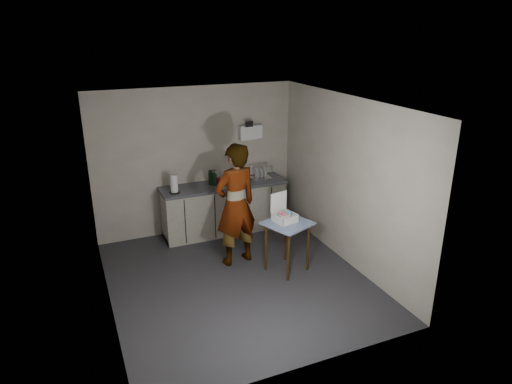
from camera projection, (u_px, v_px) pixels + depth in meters
name	position (u px, v px, depth m)	size (l,w,h in m)	color
ground	(238.00, 280.00, 6.76)	(4.00, 4.00, 0.00)	#2E2D32
wall_back	(196.00, 161.00, 8.03)	(3.60, 0.02, 2.60)	#B1AB9B
wall_right	(346.00, 181.00, 6.97)	(0.02, 4.00, 2.60)	#B1AB9B
wall_left	(101.00, 218.00, 5.65)	(0.02, 4.00, 2.60)	#B1AB9B
ceiling	(235.00, 104.00, 5.87)	(3.60, 4.00, 0.01)	white
kitchen_counter	(224.00, 209.00, 8.23)	(2.24, 0.62, 0.91)	black
wall_shelf	(250.00, 132.00, 8.18)	(0.42, 0.18, 0.37)	white
side_table	(287.00, 229.00, 6.81)	(0.79, 0.79, 0.79)	#3D280D
standing_man	(236.00, 205.00, 6.95)	(0.71, 0.46, 1.94)	#B2A593
soap_bottle	(214.00, 177.00, 7.95)	(0.11, 0.11, 0.28)	black
soda_can	(219.00, 181.00, 8.03)	(0.06, 0.06, 0.12)	red
dark_bottle	(210.00, 178.00, 7.98)	(0.07, 0.07, 0.26)	black
paper_towel	(174.00, 184.00, 7.58)	(0.18, 0.18, 0.32)	black
dish_rack	(260.00, 175.00, 8.33)	(0.37, 0.28, 0.26)	silver
bakery_box	(284.00, 215.00, 6.79)	(0.36, 0.36, 0.42)	white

